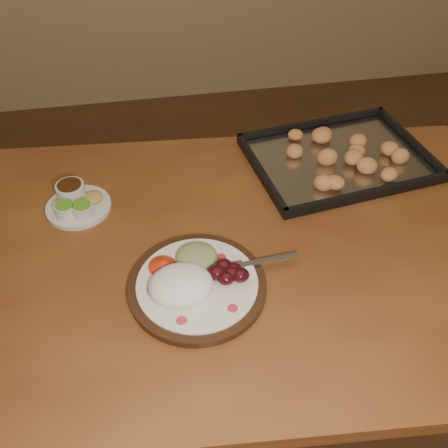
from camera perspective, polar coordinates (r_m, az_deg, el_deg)
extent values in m
plane|color=#53361C|center=(1.80, 1.69, -18.13)|extent=(4.00, 4.00, 0.00)
cube|color=brown|center=(1.17, -1.10, -3.48)|extent=(1.57, 1.02, 0.04)
cylinder|color=#513218|center=(1.81, -23.97, -3.91)|extent=(0.07, 0.07, 0.71)
cylinder|color=#513218|center=(1.85, 19.52, -1.09)|extent=(0.07, 0.07, 0.71)
cylinder|color=black|center=(1.07, -3.06, -7.10)|extent=(0.30, 0.30, 0.02)
cylinder|color=white|center=(1.06, -3.08, -6.76)|extent=(0.26, 0.26, 0.01)
ellipsoid|color=#C32E3C|center=(1.00, -4.87, -10.92)|extent=(0.02, 0.02, 0.00)
ellipsoid|color=#C32E3C|center=(1.02, 0.99, -9.62)|extent=(0.02, 0.02, 0.00)
ellipsoid|color=#C32E3C|center=(1.11, -0.31, -3.78)|extent=(0.02, 0.02, 0.00)
ellipsoid|color=#C32E3C|center=(1.06, -8.23, -7.41)|extent=(0.02, 0.02, 0.00)
ellipsoid|color=white|center=(1.04, -4.96, -6.99)|extent=(0.16, 0.15, 0.06)
ellipsoid|color=#480A13|center=(1.05, 0.24, -6.19)|extent=(0.04, 0.03, 0.03)
ellipsoid|color=#480A13|center=(1.06, 1.04, -5.16)|extent=(0.04, 0.03, 0.03)
ellipsoid|color=#480A13|center=(1.07, -0.08, -4.82)|extent=(0.04, 0.03, 0.03)
ellipsoid|color=#480A13|center=(1.05, 1.89, -5.86)|extent=(0.04, 0.03, 0.03)
ellipsoid|color=#480A13|center=(1.06, -0.81, -5.56)|extent=(0.04, 0.03, 0.03)
ellipsoid|color=#480A13|center=(1.06, 0.87, -5.62)|extent=(0.04, 0.03, 0.03)
ellipsoid|color=tan|center=(1.10, -3.17, -3.71)|extent=(0.11, 0.10, 0.04)
cone|color=red|center=(1.09, -6.96, -4.51)|extent=(0.09, 0.09, 0.03)
cube|color=silver|center=(1.10, 5.08, -4.15)|extent=(0.14, 0.02, 0.00)
cube|color=silver|center=(1.08, 1.21, -4.82)|extent=(0.04, 0.03, 0.00)
cylinder|color=silver|center=(1.07, 0.05, -5.44)|extent=(0.03, 0.00, 0.00)
cylinder|color=silver|center=(1.08, -0.04, -5.19)|extent=(0.03, 0.00, 0.00)
cylinder|color=silver|center=(1.08, -0.12, -4.93)|extent=(0.03, 0.00, 0.00)
cylinder|color=silver|center=(1.09, -0.21, -4.68)|extent=(0.03, 0.00, 0.00)
cylinder|color=beige|center=(1.30, -16.27, 1.89)|extent=(0.16, 0.16, 0.01)
cylinder|color=silver|center=(1.27, -17.65, 1.58)|extent=(0.05, 0.05, 0.03)
cylinder|color=#4B971E|center=(1.26, -17.80, 2.08)|extent=(0.04, 0.04, 0.00)
cylinder|color=silver|center=(1.26, -15.81, 1.60)|extent=(0.05, 0.05, 0.03)
cylinder|color=#4B971E|center=(1.25, -15.94, 2.11)|extent=(0.04, 0.04, 0.00)
cylinder|color=silver|center=(1.31, -17.09, 3.61)|extent=(0.07, 0.07, 0.04)
cylinder|color=#321909|center=(1.30, -17.27, 4.28)|extent=(0.06, 0.06, 0.00)
ellipsoid|color=gold|center=(1.30, -14.71, 3.03)|extent=(0.05, 0.05, 0.02)
cube|color=black|center=(1.44, 12.88, 7.09)|extent=(0.52, 0.41, 0.01)
cube|color=black|center=(1.55, 10.06, 11.17)|extent=(0.47, 0.08, 0.02)
cube|color=black|center=(1.32, 16.34, 3.38)|extent=(0.47, 0.08, 0.02)
cube|color=black|center=(1.55, 20.58, 8.88)|extent=(0.06, 0.35, 0.02)
cube|color=black|center=(1.34, 4.24, 5.96)|extent=(0.06, 0.35, 0.02)
cube|color=silver|center=(1.43, 12.92, 7.29)|extent=(0.48, 0.38, 0.00)
ellipsoid|color=#D58A4A|center=(1.45, 15.11, 8.31)|extent=(0.05, 0.05, 0.04)
ellipsoid|color=#D58A4A|center=(1.50, 16.32, 9.31)|extent=(0.07, 0.07, 0.04)
ellipsoid|color=#D58A4A|center=(1.50, 13.30, 10.05)|extent=(0.07, 0.07, 0.04)
ellipsoid|color=#D58A4A|center=(1.48, 13.16, 9.40)|extent=(0.06, 0.06, 0.04)
ellipsoid|color=#D58A4A|center=(1.47, 10.67, 9.75)|extent=(0.06, 0.06, 0.04)
ellipsoid|color=#D58A4A|center=(1.43, 11.13, 8.48)|extent=(0.07, 0.07, 0.04)
ellipsoid|color=#D58A4A|center=(1.40, 8.34, 7.97)|extent=(0.07, 0.07, 0.04)
ellipsoid|color=#D58A4A|center=(1.39, 10.09, 7.43)|extent=(0.05, 0.05, 0.04)
ellipsoid|color=#D58A4A|center=(1.35, 8.56, 6.46)|extent=(0.07, 0.07, 0.04)
ellipsoid|color=#D58A4A|center=(1.35, 12.01, 5.84)|extent=(0.07, 0.07, 0.04)
ellipsoid|color=#D58A4A|center=(1.39, 13.36, 6.91)|extent=(0.06, 0.06, 0.04)
ellipsoid|color=#D58A4A|center=(1.39, 15.44, 6.44)|extent=(0.06, 0.06, 0.04)
ellipsoid|color=#D58A4A|center=(1.39, 16.45, 6.33)|extent=(0.07, 0.07, 0.04)
ellipsoid|color=#D58A4A|center=(1.47, 18.09, 8.17)|extent=(0.07, 0.07, 0.04)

